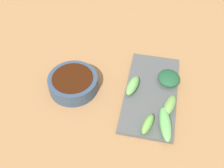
# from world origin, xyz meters

# --- Properties ---
(tabletop) EXTENTS (2.10, 2.10, 0.02)m
(tabletop) POSITION_xyz_m (0.00, 0.00, 0.01)
(tabletop) COLOR #9A7044
(tabletop) RESTS_ON ground
(sauce_bowl) EXTENTS (0.14, 0.14, 0.04)m
(sauce_bowl) POSITION_xyz_m (-0.13, -0.02, 0.04)
(sauce_bowl) COLOR #31455B
(sauce_bowl) RESTS_ON tabletop
(serving_plate) EXTENTS (0.14, 0.29, 0.01)m
(serving_plate) POSITION_xyz_m (0.09, 0.00, 0.03)
(serving_plate) COLOR #4C5150
(serving_plate) RESTS_ON tabletop
(broccoli_stalk_0) EXTENTS (0.04, 0.08, 0.03)m
(broccoli_stalk_0) POSITION_xyz_m (0.03, 0.00, 0.05)
(broccoli_stalk_0) COLOR #67AD54
(broccoli_stalk_0) RESTS_ON serving_plate
(broccoli_stalk_1) EXTENTS (0.05, 0.10, 0.03)m
(broccoli_stalk_1) POSITION_xyz_m (0.13, -0.11, 0.04)
(broccoli_stalk_1) COLOR #62B258
(broccoli_stalk_1) RESTS_ON serving_plate
(broccoli_leafy_2) EXTENTS (0.08, 0.08, 0.03)m
(broccoli_leafy_2) POSITION_xyz_m (0.13, 0.05, 0.04)
(broccoli_leafy_2) COLOR #1C4E2E
(broccoli_leafy_2) RESTS_ON serving_plate
(broccoli_stalk_3) EXTENTS (0.04, 0.06, 0.03)m
(broccoli_stalk_3) POSITION_xyz_m (0.09, -0.12, 0.05)
(broccoli_stalk_3) COLOR #68B046
(broccoli_stalk_3) RESTS_ON serving_plate
(broccoli_stalk_4) EXTENTS (0.04, 0.07, 0.03)m
(broccoli_stalk_4) POSITION_xyz_m (0.14, -0.05, 0.04)
(broccoli_stalk_4) COLOR #69A04C
(broccoli_stalk_4) RESTS_ON serving_plate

